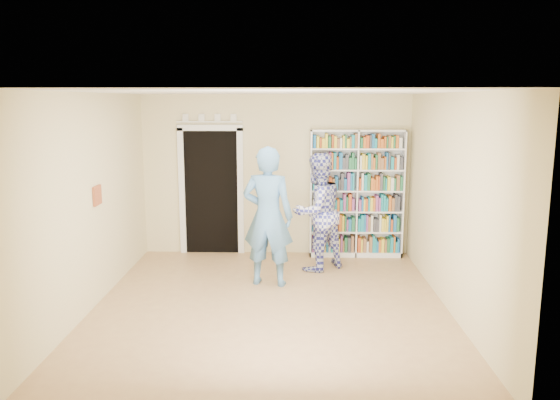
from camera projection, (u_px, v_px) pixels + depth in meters
name	position (u px, v px, depth m)	size (l,w,h in m)	color
floor	(270.00, 306.00, 7.01)	(5.00, 5.00, 0.00)	#A4784F
ceiling	(269.00, 92.00, 6.52)	(5.00, 5.00, 0.00)	white
wall_back	(276.00, 175.00, 9.23)	(4.50, 4.50, 0.00)	beige
wall_left	(90.00, 202.00, 6.82)	(5.00, 5.00, 0.00)	beige
wall_right	(452.00, 204.00, 6.72)	(5.00, 5.00, 0.00)	beige
bookshelf	(356.00, 193.00, 9.09)	(1.55, 0.29, 2.13)	white
doorway	(211.00, 185.00, 9.26)	(1.10, 0.08, 2.43)	black
wall_art	(97.00, 195.00, 7.00)	(0.03, 0.25, 0.25)	brown
man_blue	(268.00, 216.00, 7.67)	(0.72, 0.47, 1.98)	#5284B6
man_plaid	(317.00, 212.00, 8.38)	(0.89, 0.69, 1.82)	#313396
paper_sheet	(323.00, 201.00, 8.18)	(0.23, 0.01, 0.33)	white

